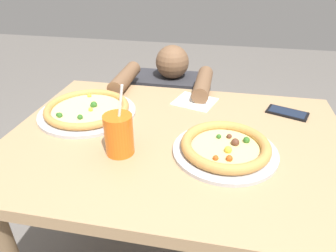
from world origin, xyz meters
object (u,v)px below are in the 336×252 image
pizza_near (225,147)px  pizza_far (87,110)px  diner_seated (172,131)px  drink_cup_colored (119,134)px  cell_phone (287,113)px

pizza_near → pizza_far: 0.55m
pizza_near → pizza_far: size_ratio=0.88×
diner_seated → pizza_far: bearing=-113.9°
drink_cup_colored → diner_seated: 0.86m
drink_cup_colored → cell_phone: 0.66m
pizza_near → diner_seated: bearing=113.2°
cell_phone → diner_seated: bearing=144.2°
pizza_near → drink_cup_colored: size_ratio=1.43×
cell_phone → diner_seated: diner_seated is taller
pizza_far → cell_phone: 0.77m
pizza_near → drink_cup_colored: (-0.32, -0.06, 0.04)m
pizza_far → drink_cup_colored: (0.21, -0.22, 0.05)m
pizza_near → cell_phone: (0.23, 0.31, -0.02)m
drink_cup_colored → diner_seated: bearing=88.1°
pizza_far → cell_phone: (0.76, 0.15, -0.01)m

